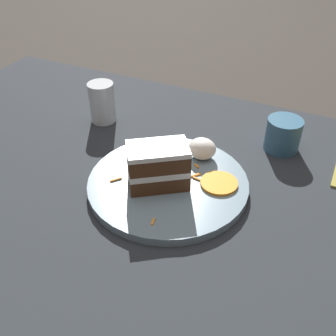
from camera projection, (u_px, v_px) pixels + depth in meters
ground_plane at (145, 204)px, 0.76m from camera, size 6.00×6.00×0.00m
dining_table at (145, 197)px, 0.75m from camera, size 1.34×0.88×0.03m
plate at (168, 184)px, 0.74m from camera, size 0.30×0.30×0.02m
cake_slice at (158, 166)px, 0.71m from camera, size 0.13×0.11×0.08m
cream_dollop at (202, 149)px, 0.79m from camera, size 0.06×0.05×0.04m
orange_garnish at (219, 183)px, 0.73m from camera, size 0.07×0.07×0.01m
carrot_shreds_scatter at (168, 173)px, 0.76m from camera, size 0.16×0.22×0.00m
drinking_glass at (102, 105)px, 0.93m from camera, size 0.06×0.06×0.10m
coffee_mug at (283, 133)px, 0.83m from camera, size 0.07×0.07×0.07m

